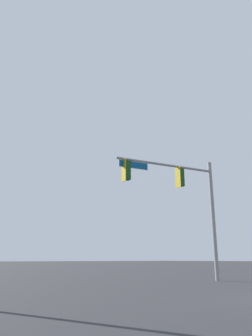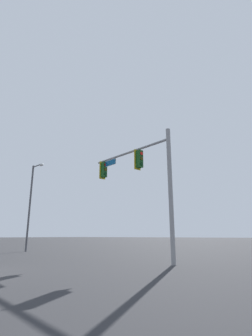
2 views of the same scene
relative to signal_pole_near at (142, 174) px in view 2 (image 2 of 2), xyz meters
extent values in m
cylinder|color=gray|center=(-2.14, 0.47, -1.40)|extent=(0.24, 0.24, 7.37)
cylinder|color=gray|center=(1.15, -0.25, 1.68)|extent=(6.62, 1.58, 0.14)
cube|color=gold|center=(0.35, -0.08, 1.01)|extent=(0.14, 0.51, 1.30)
cube|color=#144719|center=(0.17, -0.04, 1.01)|extent=(0.42, 0.39, 1.10)
cylinder|color=#144719|center=(0.17, -0.04, 1.62)|extent=(0.04, 0.04, 0.12)
cylinder|color=red|center=(-0.03, 0.01, 1.34)|extent=(0.08, 0.22, 0.22)
cylinder|color=#392D05|center=(-0.03, 0.01, 1.01)|extent=(0.08, 0.22, 0.22)
cylinder|color=black|center=(-0.03, 0.01, 0.68)|extent=(0.08, 0.22, 0.22)
cube|color=gold|center=(3.97, -0.87, 1.01)|extent=(0.14, 0.51, 1.30)
cube|color=#144719|center=(3.79, -0.83, 1.01)|extent=(0.42, 0.39, 1.10)
cylinder|color=#144719|center=(3.79, -0.83, 1.62)|extent=(0.04, 0.04, 0.12)
cylinder|color=red|center=(3.59, -0.78, 1.34)|extent=(0.08, 0.22, 0.22)
cylinder|color=#392D05|center=(3.59, -0.78, 1.01)|extent=(0.08, 0.22, 0.22)
cylinder|color=black|center=(3.59, -0.78, 0.68)|extent=(0.08, 0.22, 0.22)
cube|color=#0A4C7F|center=(3.36, -0.73, 1.40)|extent=(1.79, 0.43, 0.37)
cube|color=white|center=(3.36, -0.73, 1.40)|extent=(1.84, 0.42, 0.43)
cylinder|color=#4C4C51|center=(14.23, -1.92, -0.93)|extent=(0.18, 0.18, 8.30)
cylinder|color=#4C4C51|center=(13.40, -1.79, 3.07)|extent=(1.69, 0.36, 0.10)
ellipsoid|color=silver|center=(12.56, -1.66, 2.97)|extent=(0.56, 0.28, 0.20)
camera|label=1|loc=(15.04, 13.08, -3.84)|focal=35.00mm
camera|label=2|loc=(-8.47, 13.15, -3.63)|focal=28.00mm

